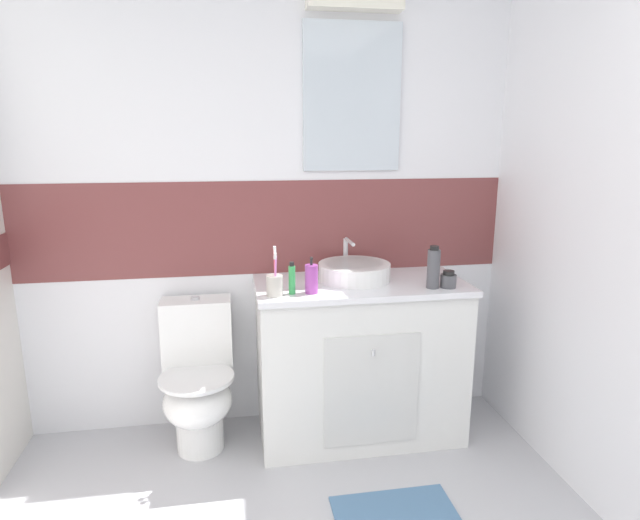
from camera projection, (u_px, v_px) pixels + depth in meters
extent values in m
cube|color=white|center=(271.00, 342.00, 3.03)|extent=(3.20, 0.10, 0.85)
cube|color=brown|center=(268.00, 226.00, 2.87)|extent=(3.20, 0.10, 0.50)
cube|color=white|center=(265.00, 66.00, 2.69)|extent=(3.20, 0.10, 1.15)
cube|color=silver|center=(352.00, 98.00, 2.74)|extent=(0.51, 0.02, 0.74)
cube|color=white|center=(355.00, 1.00, 2.60)|extent=(0.48, 0.10, 0.08)
cube|color=silver|center=(359.00, 361.00, 2.81)|extent=(1.06, 0.51, 0.82)
cube|color=white|center=(361.00, 285.00, 2.71)|extent=(1.08, 0.53, 0.03)
cube|color=silver|center=(372.00, 391.00, 2.57)|extent=(0.48, 0.01, 0.57)
cylinder|color=silver|center=(373.00, 353.00, 2.51)|extent=(0.02, 0.02, 0.03)
cylinder|color=white|center=(354.00, 272.00, 2.74)|extent=(0.37, 0.37, 0.09)
cylinder|color=#B3B3B8|center=(354.00, 264.00, 2.73)|extent=(0.31, 0.31, 0.01)
cylinder|color=silver|center=(345.00, 254.00, 2.93)|extent=(0.03, 0.03, 0.18)
cylinder|color=silver|center=(350.00, 242.00, 2.82)|extent=(0.02, 0.17, 0.02)
cylinder|color=white|center=(200.00, 432.00, 2.72)|extent=(0.24, 0.24, 0.18)
ellipsoid|color=white|center=(198.00, 401.00, 2.64)|extent=(0.34, 0.42, 0.22)
cylinder|color=white|center=(196.00, 378.00, 2.61)|extent=(0.37, 0.37, 0.02)
cube|color=white|center=(197.00, 332.00, 2.78)|extent=(0.36, 0.17, 0.35)
cylinder|color=silver|center=(195.00, 298.00, 2.74)|extent=(0.04, 0.04, 0.02)
cylinder|color=#B2ADA3|center=(275.00, 286.00, 2.46)|extent=(0.08, 0.08, 0.10)
cylinder|color=#D872BF|center=(275.00, 273.00, 2.43)|extent=(0.02, 0.02, 0.16)
cube|color=white|center=(275.00, 256.00, 2.41)|extent=(0.01, 0.02, 0.03)
cylinder|color=#D83F4C|center=(275.00, 269.00, 2.46)|extent=(0.01, 0.01, 0.19)
cube|color=white|center=(275.00, 249.00, 2.44)|extent=(0.01, 0.02, 0.03)
cylinder|color=#993F99|center=(311.00, 279.00, 2.50)|extent=(0.06, 0.06, 0.14)
cylinder|color=#262626|center=(311.00, 261.00, 2.48)|extent=(0.01, 0.01, 0.04)
cylinder|color=#262626|center=(312.00, 258.00, 2.47)|extent=(0.01, 0.02, 0.01)
cylinder|color=green|center=(292.00, 280.00, 2.49)|extent=(0.03, 0.03, 0.14)
cylinder|color=black|center=(292.00, 264.00, 2.47)|extent=(0.02, 0.02, 0.02)
cylinder|color=#4C4C51|center=(448.00, 281.00, 2.60)|extent=(0.08, 0.08, 0.06)
cylinder|color=black|center=(449.00, 273.00, 2.59)|extent=(0.05, 0.05, 0.02)
cylinder|color=#4C4C51|center=(433.00, 269.00, 2.58)|extent=(0.06, 0.06, 0.19)
cylinder|color=black|center=(434.00, 248.00, 2.55)|extent=(0.04, 0.04, 0.02)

